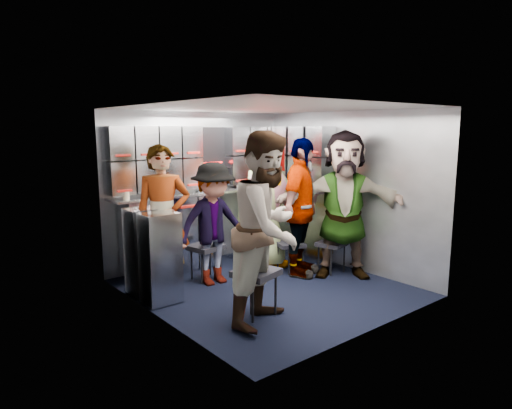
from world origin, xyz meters
TOP-DOWN VIEW (x-y plane):
  - floor at (0.00, 0.00)m, footprint 3.00×3.00m
  - wall_back at (0.00, 1.50)m, footprint 2.80×0.04m
  - wall_left at (-1.40, 0.00)m, footprint 0.04×3.00m
  - wall_right at (1.40, 0.00)m, footprint 0.04×3.00m
  - ceiling at (0.00, 0.00)m, footprint 2.80×3.00m
  - cart_bank_back at (0.00, 1.29)m, footprint 2.68×0.38m
  - cart_bank_left at (-1.19, 0.56)m, footprint 0.38×0.76m
  - counter at (0.00, 1.29)m, footprint 2.68×0.42m
  - locker_bank_back at (0.00, 1.35)m, footprint 2.68×0.28m
  - locker_bank_right at (1.25, 0.70)m, footprint 0.28×1.00m
  - right_cabinet at (1.25, 0.60)m, footprint 0.28×1.20m
  - coffee_niche at (0.18, 1.41)m, footprint 0.46×0.16m
  - red_latch_strip at (0.00, 1.09)m, footprint 2.60×0.02m
  - jump_seat_near_left at (-0.61, -0.54)m, footprint 0.49×0.47m
  - jump_seat_mid_left at (-0.39, 0.72)m, footprint 0.43×0.42m
  - jump_seat_center at (0.53, 0.82)m, footprint 0.43×0.42m
  - jump_seat_mid_right at (0.65, 0.29)m, footprint 0.43×0.42m
  - jump_seat_near_right at (1.05, -0.07)m, footprint 0.42×0.41m
  - attendant_standing at (-0.99, 0.66)m, footprint 0.73×0.62m
  - attendant_arc_a at (-0.61, -0.72)m, footprint 1.11×1.00m
  - attendant_arc_b at (-0.39, 0.54)m, footprint 0.99×0.62m
  - attendant_arc_c at (0.53, 0.64)m, footprint 0.96×0.69m
  - attendant_arc_d at (0.65, 0.11)m, footprint 1.11×0.87m
  - attendant_arc_e at (1.05, -0.25)m, footprint 1.63×1.58m
  - bottle_left at (-0.13, 1.24)m, footprint 0.06×0.06m
  - bottle_mid at (-0.56, 1.24)m, footprint 0.07×0.07m
  - bottle_right at (0.51, 1.24)m, footprint 0.06×0.06m
  - cup_left at (-1.17, 1.23)m, footprint 0.07×0.07m
  - cup_right at (0.54, 1.23)m, footprint 0.08×0.08m

SIDE VIEW (x-z plane):
  - floor at x=0.00m, z-range 0.00..0.00m
  - jump_seat_mid_right at x=0.65m, z-range 0.15..0.55m
  - jump_seat_center at x=0.53m, z-range 0.15..0.55m
  - jump_seat_near_right at x=1.05m, z-range 0.16..0.57m
  - jump_seat_mid_left at x=-0.39m, z-range 0.17..0.61m
  - jump_seat_near_left at x=-0.61m, z-range 0.18..0.66m
  - cart_bank_back at x=0.00m, z-range 0.00..0.99m
  - cart_bank_left at x=-1.19m, z-range 0.00..0.99m
  - right_cabinet at x=1.25m, z-range 0.00..1.00m
  - attendant_arc_b at x=-0.39m, z-range 0.00..1.48m
  - attendant_standing at x=-0.99m, z-range 0.00..1.70m
  - red_latch_strip at x=0.00m, z-range 0.86..0.90m
  - attendant_arc_d at x=0.65m, z-range 0.00..1.76m
  - attendant_arc_c at x=0.53m, z-range 0.00..1.82m
  - attendant_arc_a at x=-0.61m, z-range 0.00..1.85m
  - attendant_arc_e at x=1.05m, z-range 0.00..1.86m
  - counter at x=0.00m, z-range 1.00..1.03m
  - wall_back at x=0.00m, z-range 0.00..2.10m
  - wall_left at x=-1.40m, z-range 0.00..2.10m
  - wall_right at x=1.40m, z-range 0.00..2.10m
  - cup_left at x=-1.17m, z-range 1.03..1.13m
  - cup_right at x=0.54m, z-range 1.03..1.13m
  - bottle_right at x=0.51m, z-range 1.03..1.29m
  - bottle_mid at x=-0.56m, z-range 1.03..1.29m
  - bottle_left at x=-0.13m, z-range 1.03..1.30m
  - coffee_niche at x=0.18m, z-range 1.05..1.89m
  - locker_bank_back at x=0.00m, z-range 1.08..1.90m
  - locker_bank_right at x=1.25m, z-range 1.08..1.90m
  - ceiling at x=0.00m, z-range 2.09..2.11m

